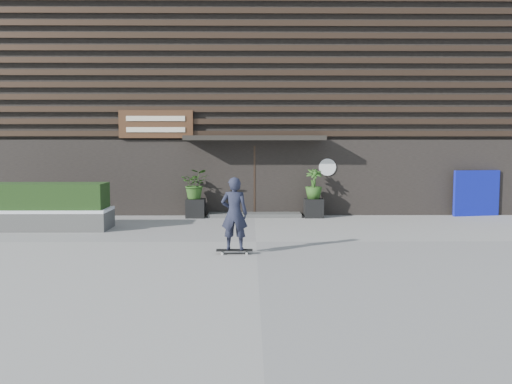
{
  "coord_description": "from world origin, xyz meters",
  "views": [
    {
      "loc": [
        -0.14,
        -12.83,
        2.33
      ],
      "look_at": [
        0.01,
        1.21,
        1.1
      ],
      "focal_mm": 37.83,
      "sensor_mm": 36.0,
      "label": 1
    }
  ],
  "objects_px": {
    "raised_bed": "(46,220)",
    "skateboarder": "(234,214)",
    "blue_tarp": "(476,193)",
    "planter_pot_right": "(314,208)",
    "planter_pot_left": "(196,208)"
  },
  "relations": [
    {
      "from": "planter_pot_right",
      "to": "blue_tarp",
      "type": "bearing_deg",
      "value": 3.19
    },
    {
      "from": "planter_pot_left",
      "to": "skateboarder",
      "type": "relative_size",
      "value": 0.36
    },
    {
      "from": "blue_tarp",
      "to": "skateboarder",
      "type": "xyz_separation_m",
      "value": [
        -7.77,
        -6.16,
        0.12
      ]
    },
    {
      "from": "raised_bed",
      "to": "skateboarder",
      "type": "xyz_separation_m",
      "value": [
        5.32,
        -3.48,
        0.62
      ]
    },
    {
      "from": "planter_pot_left",
      "to": "raised_bed",
      "type": "xyz_separation_m",
      "value": [
        -3.9,
        -2.39,
        -0.05
      ]
    },
    {
      "from": "planter_pot_right",
      "to": "skateboarder",
      "type": "distance_m",
      "value": 6.35
    },
    {
      "from": "raised_bed",
      "to": "skateboarder",
      "type": "height_order",
      "value": "skateboarder"
    },
    {
      "from": "planter_pot_left",
      "to": "blue_tarp",
      "type": "distance_m",
      "value": 9.2
    },
    {
      "from": "planter_pot_left",
      "to": "planter_pot_right",
      "type": "distance_m",
      "value": 3.8
    },
    {
      "from": "planter_pot_right",
      "to": "raised_bed",
      "type": "distance_m",
      "value": 8.06
    },
    {
      "from": "blue_tarp",
      "to": "skateboarder",
      "type": "relative_size",
      "value": 0.97
    },
    {
      "from": "planter_pot_left",
      "to": "raised_bed",
      "type": "height_order",
      "value": "planter_pot_left"
    },
    {
      "from": "raised_bed",
      "to": "skateboarder",
      "type": "bearing_deg",
      "value": -33.19
    },
    {
      "from": "planter_pot_left",
      "to": "skateboarder",
      "type": "distance_m",
      "value": 6.06
    },
    {
      "from": "raised_bed",
      "to": "skateboarder",
      "type": "relative_size",
      "value": 2.12
    }
  ]
}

